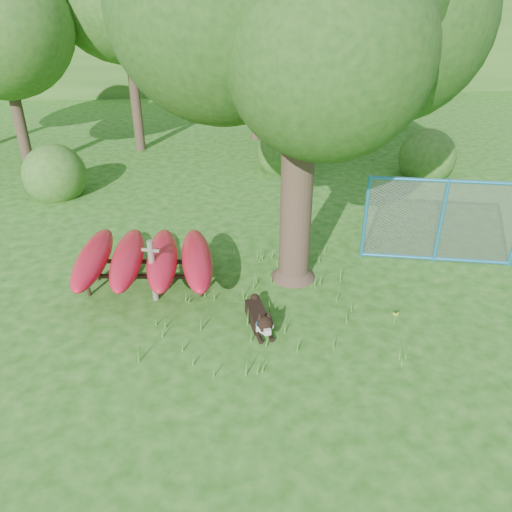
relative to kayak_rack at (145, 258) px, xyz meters
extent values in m
plane|color=#1C5210|center=(1.94, -1.92, -0.68)|extent=(80.00, 80.00, 0.00)
cylinder|color=#392A1F|center=(3.02, 0.11, 1.79)|extent=(0.79, 0.79, 4.95)
cone|color=#392A1F|center=(3.02, 0.11, -0.44)|extent=(1.18, 1.18, 0.50)
sphere|color=#1C4213|center=(4.52, 0.28, 4.27)|extent=(3.56, 3.56, 3.56)
sphere|color=#1C4213|center=(1.68, 0.10, 4.47)|extent=(3.76, 3.76, 3.76)
sphere|color=#1C4213|center=(3.15, -1.17, 3.87)|extent=(3.17, 3.17, 3.17)
cylinder|color=#392A1F|center=(3.59, -0.06, 2.49)|extent=(1.41, 0.26, 1.05)
cylinder|color=#392A1F|center=(2.61, 0.44, 2.88)|extent=(0.91, 0.96, 1.01)
cylinder|color=#64574B|center=(0.18, -0.44, -0.04)|extent=(0.15, 0.15, 1.29)
cylinder|color=#64574B|center=(0.18, -0.44, 0.40)|extent=(0.35, 0.17, 0.07)
cylinder|color=black|center=(-1.15, -0.16, -0.47)|extent=(0.08, 0.08, 0.43)
cylinder|color=black|center=(1.07, -0.44, -0.47)|extent=(0.08, 0.08, 0.43)
cylinder|color=black|center=(-1.07, 0.44, -0.47)|extent=(0.08, 0.08, 0.43)
cylinder|color=black|center=(1.15, 0.16, -0.47)|extent=(0.08, 0.08, 0.43)
cube|color=black|center=(-0.04, -0.30, -0.24)|extent=(2.57, 0.39, 0.07)
cube|color=black|center=(0.04, 0.30, -0.24)|extent=(2.57, 0.39, 0.07)
ellipsoid|color=red|center=(-1.02, 0.13, 0.00)|extent=(0.74, 2.61, 0.41)
ellipsoid|color=red|center=(-0.34, 0.04, 0.00)|extent=(0.65, 2.59, 0.41)
ellipsoid|color=red|center=(0.34, -0.04, 0.00)|extent=(0.64, 2.59, 0.41)
ellipsoid|color=red|center=(1.02, -0.13, 0.00)|extent=(0.73, 2.60, 0.41)
cube|color=black|center=(2.08, -1.42, -0.55)|extent=(0.39, 0.81, 0.27)
cube|color=silver|center=(2.13, -1.75, -0.56)|extent=(0.26, 0.19, 0.24)
sphere|color=black|center=(2.15, -1.95, -0.35)|extent=(0.29, 0.29, 0.29)
cube|color=silver|center=(2.17, -2.08, -0.39)|extent=(0.13, 0.17, 0.10)
sphere|color=silver|center=(2.07, -1.99, -0.39)|extent=(0.13, 0.13, 0.13)
sphere|color=silver|center=(2.25, -1.96, -0.39)|extent=(0.13, 0.13, 0.13)
cone|color=black|center=(2.07, -1.92, -0.19)|extent=(0.11, 0.13, 0.14)
cone|color=black|center=(2.23, -1.90, -0.19)|extent=(0.13, 0.15, 0.14)
cylinder|color=black|center=(2.05, -1.93, -0.63)|extent=(0.12, 0.34, 0.08)
cylinder|color=black|center=(2.25, -1.91, -0.63)|extent=(0.12, 0.34, 0.08)
sphere|color=black|center=(2.08, -1.00, -0.44)|extent=(0.18, 0.18, 0.18)
torus|color=blue|center=(2.14, -1.86, -0.42)|extent=(0.29, 0.12, 0.28)
cylinder|color=#2886BA|center=(4.73, 0.85, 0.28)|extent=(0.10, 0.10, 1.93)
cylinder|color=#2886BA|center=(6.29, 0.46, 0.28)|extent=(0.10, 0.10, 1.93)
cylinder|color=#2886BA|center=(6.29, 0.46, 1.20)|extent=(3.14, 0.85, 0.07)
cylinder|color=#2886BA|center=(6.29, 0.46, -0.63)|extent=(3.14, 0.85, 0.07)
plane|color=gray|center=(6.29, 0.46, 0.28)|extent=(3.12, 0.77, 3.21)
cylinder|color=#4B892D|center=(4.57, -1.73, -0.59)|extent=(0.02, 0.02, 0.20)
sphere|color=yellow|center=(4.57, -1.73, -0.49)|extent=(0.04, 0.04, 0.04)
sphere|color=yellow|center=(4.62, -1.73, -0.48)|extent=(0.04, 0.04, 0.04)
sphere|color=yellow|center=(4.56, -1.69, -0.50)|extent=(0.04, 0.04, 0.04)
sphere|color=yellow|center=(4.58, -1.77, -0.49)|extent=(0.04, 0.04, 0.04)
sphere|color=yellow|center=(4.55, -1.74, -0.48)|extent=(0.04, 0.04, 0.04)
cylinder|color=#392A1F|center=(-4.56, 8.08, 1.42)|extent=(0.36, 0.36, 4.20)
cylinder|color=#392A1F|center=(-1.06, 10.08, 1.94)|extent=(0.36, 0.36, 5.25)
cylinder|color=#392A1F|center=(3.44, 11.08, 1.24)|extent=(0.36, 0.36, 3.85)
sphere|color=#2C5B1D|center=(3.44, 11.08, 3.44)|extent=(4.00, 4.00, 4.00)
cylinder|color=#392A1F|center=(6.94, 9.08, 1.70)|extent=(0.36, 0.36, 4.76)
cylinder|color=#392A1F|center=(9.94, 12.08, 1.77)|extent=(0.36, 0.36, 4.90)
sphere|color=#2C5B1D|center=(-3.06, 5.58, -0.68)|extent=(1.80, 1.80, 1.80)
sphere|color=#2C5B1D|center=(8.44, 6.08, -0.68)|extent=(1.80, 1.80, 1.80)
sphere|color=#2C5B1D|center=(3.94, 7.08, -0.68)|extent=(1.80, 1.80, 1.80)
cube|color=#2C5B1D|center=(1.94, 26.08, 2.32)|extent=(80.00, 12.00, 6.00)
camera|label=1|loc=(1.24, -8.86, 4.74)|focal=35.00mm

